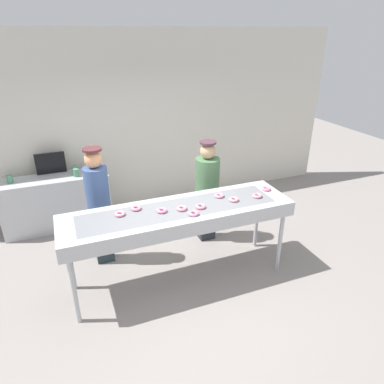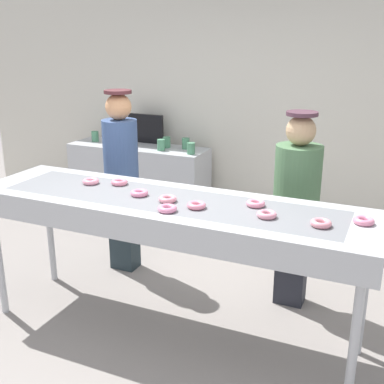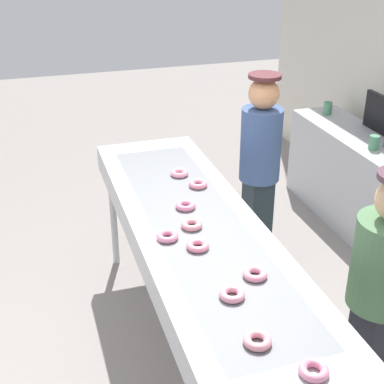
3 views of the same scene
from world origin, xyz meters
The scene contains 22 objects.
ground_plane centered at (0.00, 0.00, 0.00)m, with size 16.00×16.00×0.00m, color gray.
back_wall centered at (0.00, 2.50, 1.55)m, with size 8.00×0.12×3.11m, color silver.
fryer_conveyor centered at (0.00, 0.00, 0.97)m, with size 2.89×0.77×1.06m.
strawberry_donut_0 centered at (-0.71, 0.09, 1.08)m, with size 0.13×0.13×0.04m, color pink.
strawberry_donut_1 centered at (0.73, -0.06, 1.08)m, with size 0.13×0.13×0.04m, color pink.
strawberry_donut_2 centered at (1.07, -0.07, 1.08)m, with size 0.13×0.13×0.04m, color pink.
strawberry_donut_3 centered at (0.03, -0.04, 1.08)m, with size 0.13×0.13×0.04m, color pink.
strawberry_donut_4 centered at (0.11, -0.22, 1.08)m, with size 0.13×0.13×0.04m, color pink.
strawberry_donut_5 centered at (0.26, -0.08, 1.08)m, with size 0.13×0.13×0.04m, color pink.
strawberry_donut_6 centered at (-0.22, -0.01, 1.08)m, with size 0.13×0.13×0.04m, color pink.
strawberry_donut_7 centered at (1.30, 0.08, 1.08)m, with size 0.13×0.13×0.04m, color pink.
strawberry_donut_8 centered at (0.61, 0.12, 1.08)m, with size 0.13×0.13×0.04m, color pink.
strawberry_donut_9 centered at (-0.49, 0.17, 1.08)m, with size 0.13×0.13×0.04m, color pink.
worker_baker centered at (0.74, 0.80, 0.93)m, with size 0.36×0.36×1.61m.
worker_assistant centered at (-0.87, 0.79, 0.96)m, with size 0.32×0.32×1.70m.
prep_counter centered at (-1.43, 2.05, 0.45)m, with size 1.70×0.51×0.90m, color #B7BABF.
paper_cup_0 centered at (-1.08, 2.12, 0.96)m, with size 0.09×0.09×0.13m, color #4C8C66.
paper_cup_1 centered at (-0.68, 1.94, 0.96)m, with size 0.09×0.09×0.13m, color #4C8C66.
paper_cup_2 centered at (-1.07, 1.96, 0.96)m, with size 0.09×0.09×0.13m, color #4C8C66.
paper_cup_3 centered at (-0.84, 2.15, 0.96)m, with size 0.09×0.09×0.13m, color #4C8C66.
paper_cup_4 centered at (-2.05, 2.07, 0.96)m, with size 0.09×0.09×0.13m, color #4C8C66.
menu_display centered at (-1.43, 2.26, 1.07)m, with size 0.47×0.04×0.35m, color black.
Camera 2 is at (1.45, -2.83, 2.15)m, focal length 45.02 mm.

